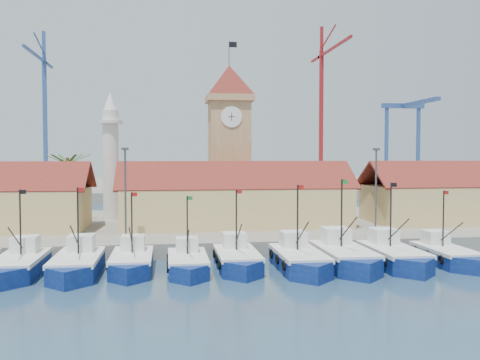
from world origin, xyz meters
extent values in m
plane|color=navy|center=(0.00, 0.00, 0.00)|extent=(400.00, 400.00, 0.00)
cube|color=gray|center=(0.00, 24.00, 0.75)|extent=(140.00, 32.00, 1.50)
cube|color=gray|center=(0.00, 110.00, 1.00)|extent=(240.00, 80.00, 2.00)
cube|color=navy|center=(-19.87, 3.31, 0.50)|extent=(3.48, 7.88, 1.79)
cube|color=navy|center=(-19.87, -0.63, 0.50)|extent=(3.48, 3.48, 1.79)
cube|color=silver|center=(-19.87, 3.31, 1.39)|extent=(3.55, 8.10, 0.35)
cube|color=silver|center=(-19.87, 5.28, 2.19)|extent=(2.09, 2.19, 1.39)
cylinder|color=black|center=(-19.87, 3.81, 4.18)|extent=(0.14, 0.14, 5.57)
cube|color=black|center=(-19.62, 3.81, 6.76)|extent=(0.50, 0.02, 0.35)
cube|color=navy|center=(-15.22, 2.94, 0.51)|extent=(3.56, 8.06, 1.83)
cube|color=navy|center=(-15.22, -1.09, 0.51)|extent=(3.56, 3.56, 1.83)
cube|color=silver|center=(-15.22, 2.94, 1.43)|extent=(3.63, 8.29, 0.36)
cube|color=silver|center=(-15.22, 4.95, 2.24)|extent=(2.14, 2.24, 1.43)
cylinder|color=black|center=(-15.22, 3.45, 4.28)|extent=(0.14, 0.14, 5.70)
cube|color=#A5140F|center=(-14.97, 3.45, 6.92)|extent=(0.51, 0.02, 0.36)
cube|color=navy|center=(-10.89, 3.58, 0.47)|extent=(3.32, 7.52, 1.71)
cube|color=navy|center=(-10.89, -0.17, 0.47)|extent=(3.32, 3.32, 1.71)
cube|color=silver|center=(-10.89, 3.58, 1.33)|extent=(3.39, 7.72, 0.33)
cube|color=silver|center=(-10.89, 5.46, 2.09)|extent=(1.99, 2.09, 1.33)
cylinder|color=black|center=(-10.89, 4.06, 3.99)|extent=(0.13, 0.13, 5.31)
cube|color=#A5140F|center=(-10.65, 4.06, 6.45)|extent=(0.47, 0.02, 0.33)
cube|color=navy|center=(-6.23, 2.69, 0.45)|extent=(3.17, 7.18, 1.63)
cube|color=navy|center=(-6.23, -0.90, 0.45)|extent=(3.17, 3.17, 1.63)
cube|color=silver|center=(-6.23, 2.69, 1.27)|extent=(3.24, 7.38, 0.32)
cube|color=silver|center=(-6.23, 4.48, 1.99)|extent=(1.90, 1.99, 1.27)
cylinder|color=black|center=(-6.23, 3.14, 3.81)|extent=(0.13, 0.13, 5.08)
cube|color=#197226|center=(-6.00, 3.14, 6.17)|extent=(0.45, 0.02, 0.32)
cube|color=navy|center=(-1.95, 3.47, 0.49)|extent=(3.41, 7.71, 1.75)
cube|color=navy|center=(-1.95, -0.38, 0.49)|extent=(3.41, 3.41, 1.75)
cube|color=silver|center=(-1.95, 3.47, 1.36)|extent=(3.48, 7.93, 0.34)
cube|color=silver|center=(-1.95, 5.40, 2.14)|extent=(2.04, 2.14, 1.36)
cylinder|color=black|center=(-1.95, 3.96, 4.09)|extent=(0.14, 0.14, 5.45)
cube|color=#A5140F|center=(-1.70, 3.96, 6.62)|extent=(0.49, 0.02, 0.34)
cube|color=navy|center=(3.21, 2.23, 0.52)|extent=(3.62, 8.18, 1.86)
cube|color=navy|center=(3.21, -1.86, 0.52)|extent=(3.62, 3.62, 1.86)
cube|color=silver|center=(3.21, 2.23, 1.45)|extent=(3.69, 8.41, 0.36)
cube|color=silver|center=(3.21, 4.28, 2.27)|extent=(2.17, 2.27, 1.45)
cylinder|color=black|center=(3.21, 2.75, 4.34)|extent=(0.14, 0.14, 5.79)
cube|color=#A5140F|center=(3.47, 2.75, 7.02)|extent=(0.52, 0.02, 0.36)
cube|color=navy|center=(7.33, 2.78, 0.55)|extent=(3.83, 8.67, 1.97)
cube|color=navy|center=(7.33, -1.56, 0.55)|extent=(3.83, 3.83, 1.97)
cube|color=silver|center=(7.33, 2.78, 1.53)|extent=(3.91, 8.91, 0.38)
cube|color=silver|center=(7.33, 4.94, 2.41)|extent=(2.30, 2.41, 1.53)
cylinder|color=black|center=(7.33, 3.32, 4.60)|extent=(0.15, 0.15, 6.13)
cube|color=#197226|center=(7.60, 3.32, 7.44)|extent=(0.55, 0.02, 0.38)
cube|color=navy|center=(11.84, 2.68, 0.53)|extent=(3.68, 8.32, 1.89)
cube|color=navy|center=(11.84, -1.47, 0.53)|extent=(3.67, 3.67, 1.89)
cube|color=silver|center=(11.84, 2.68, 1.47)|extent=(3.75, 8.55, 0.37)
cube|color=silver|center=(11.84, 4.76, 2.31)|extent=(2.21, 2.31, 1.47)
cylinder|color=black|center=(11.84, 3.21, 4.41)|extent=(0.15, 0.15, 5.88)
cube|color=black|center=(12.10, 3.21, 7.14)|extent=(0.53, 0.02, 0.37)
cube|color=navy|center=(16.97, 2.98, 0.47)|extent=(3.29, 7.44, 1.69)
cube|color=navy|center=(16.97, -0.74, 0.47)|extent=(3.29, 3.29, 1.69)
cube|color=silver|center=(16.97, 2.98, 1.32)|extent=(3.35, 7.65, 0.33)
cube|color=silver|center=(16.97, 4.84, 2.07)|extent=(1.97, 2.07, 1.32)
cylinder|color=black|center=(16.97, 3.45, 3.95)|extent=(0.13, 0.13, 5.26)
cube|color=#A5140F|center=(17.20, 3.45, 6.39)|extent=(0.47, 0.02, 0.33)
cube|color=tan|center=(0.00, 20.00, 3.75)|extent=(26.00, 10.00, 4.50)
cube|color=maroon|center=(0.00, 17.50, 7.50)|extent=(27.04, 5.13, 3.21)
cube|color=maroon|center=(0.00, 22.50, 7.50)|extent=(27.04, 5.13, 3.21)
cube|color=maroon|center=(32.00, 22.50, 7.50)|extent=(31.20, 5.13, 3.21)
cube|color=tan|center=(0.00, 26.00, 9.00)|extent=(5.00, 5.00, 15.00)
cube|color=tan|center=(0.00, 26.00, 16.90)|extent=(5.80, 5.80, 0.80)
pyramid|color=maroon|center=(0.00, 26.00, 19.20)|extent=(5.80, 5.80, 4.00)
cylinder|color=white|center=(0.00, 23.45, 14.50)|extent=(2.60, 0.15, 2.60)
cube|color=black|center=(0.00, 23.37, 14.50)|extent=(0.08, 0.02, 1.00)
cube|color=black|center=(0.00, 23.37, 14.50)|extent=(0.80, 0.02, 0.08)
cylinder|color=#3F3F44|center=(0.00, 26.00, 22.70)|extent=(0.10, 0.10, 3.00)
cube|color=black|center=(0.50, 26.00, 23.80)|extent=(1.00, 0.03, 0.70)
cylinder|color=silver|center=(-15.00, 28.00, 8.50)|extent=(2.00, 2.00, 14.00)
cylinder|color=silver|center=(-15.00, 28.00, 14.00)|extent=(3.00, 3.00, 0.40)
cone|color=silver|center=(-15.00, 28.00, 16.60)|extent=(1.80, 1.80, 2.40)
cylinder|color=brown|center=(-20.00, 26.00, 5.50)|extent=(0.44, 0.44, 8.00)
cube|color=#2D6322|center=(-18.60, 26.00, 9.30)|extent=(2.80, 0.35, 1.18)
cube|color=#2D6322|center=(-19.30, 27.21, 9.30)|extent=(1.71, 2.60, 1.18)
cube|color=#2D6322|center=(-20.70, 27.21, 9.30)|extent=(1.71, 2.60, 1.18)
cube|color=#2D6322|center=(-21.40, 26.00, 9.30)|extent=(2.80, 0.35, 1.18)
cube|color=#2D6322|center=(-20.70, 24.79, 9.30)|extent=(1.71, 2.60, 1.18)
cube|color=#2D6322|center=(-19.30, 24.79, 9.30)|extent=(1.71, 2.60, 1.18)
cylinder|color=#3F3F44|center=(-12.00, 12.00, 6.00)|extent=(0.20, 0.20, 9.00)
cube|color=#3F3F44|center=(-12.00, 12.00, 10.40)|extent=(0.70, 0.25, 0.25)
cylinder|color=#3F3F44|center=(14.00, 12.00, 6.00)|extent=(0.20, 0.20, 9.00)
cube|color=#3F3F44|center=(14.00, 12.00, 10.40)|extent=(0.70, 0.25, 0.25)
cube|color=#2E4C8C|center=(-40.26, 108.00, 18.94)|extent=(1.00, 1.00, 33.87)
cube|color=#2E4C8C|center=(-40.26, 98.60, 34.87)|extent=(0.60, 23.49, 0.60)
cube|color=#2E4C8C|center=(-40.26, 113.00, 34.87)|extent=(0.60, 10.00, 0.60)
cube|color=#2E4C8C|center=(-40.26, 108.00, 39.37)|extent=(0.80, 0.80, 7.00)
cube|color=maroon|center=(35.40, 105.00, 20.41)|extent=(1.00, 1.00, 36.82)
cube|color=maroon|center=(35.40, 94.12, 37.82)|extent=(0.60, 27.21, 0.60)
cube|color=maroon|center=(35.40, 110.00, 37.82)|extent=(0.60, 10.00, 0.60)
cube|color=maroon|center=(35.40, 105.00, 42.32)|extent=(0.80, 0.80, 7.00)
cube|color=#2E4C8C|center=(57.00, 110.00, 13.00)|extent=(0.90, 0.90, 22.00)
cube|color=#2E4C8C|center=(67.00, 110.00, 13.00)|extent=(0.90, 0.90, 22.00)
cube|color=#2E4C8C|center=(62.00, 110.00, 24.50)|extent=(13.00, 1.40, 1.40)
cube|color=#2E4C8C|center=(62.00, 100.00, 24.50)|extent=(1.40, 22.00, 1.00)
camera|label=1|loc=(-7.92, -41.87, 9.77)|focal=40.00mm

